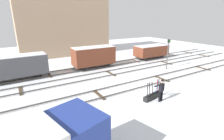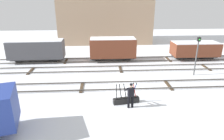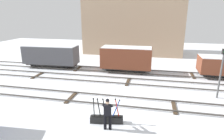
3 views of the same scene
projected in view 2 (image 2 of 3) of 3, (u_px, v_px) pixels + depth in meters
The scene contains 11 objects.
ground_plane at pixel (126, 87), 16.06m from camera, with size 60.00×60.00×0.00m, color silver.
track_main_line at pixel (126, 85), 16.03m from camera, with size 44.00×1.94×0.18m.
track_siding_near at pixel (120, 68), 19.85m from camera, with size 44.00×1.94×0.18m.
track_siding_far at pixel (118, 59), 22.71m from camera, with size 44.00×1.94×0.18m.
switch_lever_frame at pixel (126, 99), 13.52m from camera, with size 1.84×0.67×1.45m.
rail_worker at pixel (131, 94), 12.73m from camera, with size 0.61×0.69×1.72m.
signal_post at pixel (197, 52), 17.71m from camera, with size 0.24×0.32×3.53m.
apartment_building at pixel (105, 3), 30.69m from camera, with size 14.34×6.46×11.87m.
freight_car_far_end at pixel (113, 48), 22.21m from camera, with size 5.03×2.06×2.58m.
freight_car_mid_siding at pixel (195, 49), 22.85m from camera, with size 5.20×2.23×2.00m.
freight_car_back_track at pixel (37, 50), 21.76m from camera, with size 5.94×2.09×2.45m.
Camera 2 is at (-1.98, -14.53, 6.78)m, focal length 31.92 mm.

